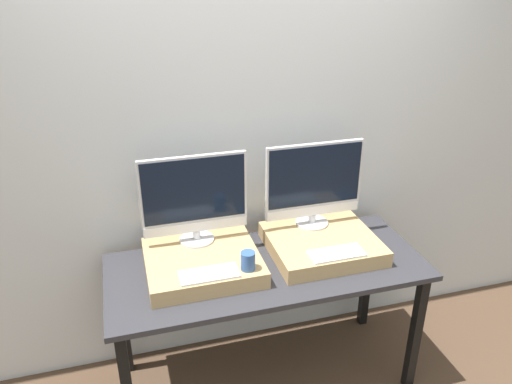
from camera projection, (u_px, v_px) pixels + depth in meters
name	position (u px, v px, depth m)	size (l,w,h in m)	color
wall_back	(246.00, 146.00, 2.76)	(8.00, 0.04, 2.60)	silver
workbench	(267.00, 278.00, 2.65)	(1.66, 0.69, 0.78)	#2D2D33
wooden_riser_left	(203.00, 262.00, 2.56)	(0.57, 0.52, 0.09)	tan
monitor_left	(194.00, 198.00, 2.57)	(0.55, 0.19, 0.48)	silver
keyboard_left	(209.00, 274.00, 2.38)	(0.28, 0.13, 0.01)	silver
mug	(248.00, 261.00, 2.41)	(0.07, 0.07, 0.09)	#335693
wooden_riser_right	(322.00, 244.00, 2.72)	(0.57, 0.52, 0.09)	tan
monitor_right	(314.00, 183.00, 2.73)	(0.55, 0.19, 0.48)	silver
keyboard_right	(337.00, 253.00, 2.54)	(0.28, 0.13, 0.01)	silver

